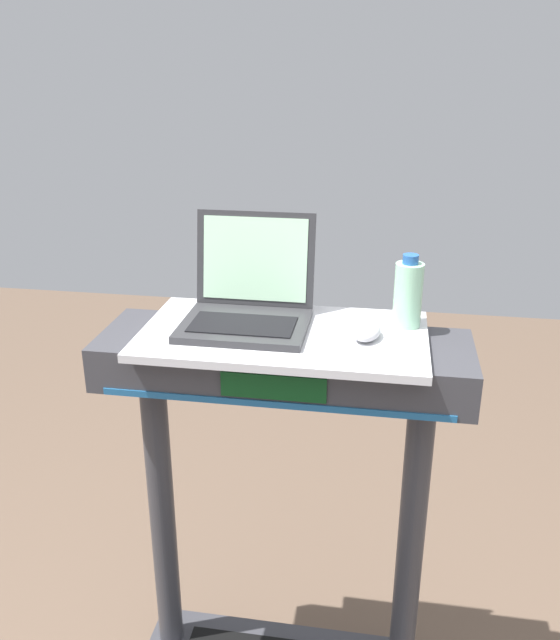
# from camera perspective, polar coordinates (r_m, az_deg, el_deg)

# --- Properties ---
(desk_board) EXTENTS (0.68, 0.38, 0.02)m
(desk_board) POSITION_cam_1_polar(r_m,az_deg,el_deg) (1.61, 0.29, -1.33)
(desk_board) COLOR silver
(desk_board) RESTS_ON treadmill_base
(laptop) EXTENTS (0.30, 0.28, 0.25)m
(laptop) POSITION_cam_1_polar(r_m,az_deg,el_deg) (1.65, -2.72, 1.47)
(laptop) COLOR #2D2D30
(laptop) RESTS_ON desk_board
(computer_mouse) EXTENTS (0.08, 0.11, 0.03)m
(computer_mouse) POSITION_cam_1_polar(r_m,az_deg,el_deg) (1.58, 7.39, -1.00)
(computer_mouse) COLOR #B2B2B7
(computer_mouse) RESTS_ON desk_board
(water_bottle) EXTENTS (0.07, 0.07, 0.18)m
(water_bottle) POSITION_cam_1_polar(r_m,az_deg,el_deg) (1.65, 10.78, 2.21)
(water_bottle) COLOR #9EDBB2
(water_bottle) RESTS_ON desk_board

